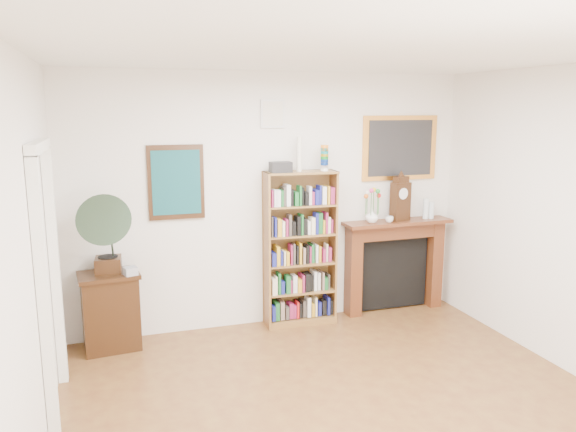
# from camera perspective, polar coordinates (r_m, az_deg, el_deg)

# --- Properties ---
(room) EXTENTS (4.51, 5.01, 2.81)m
(room) POSITION_cam_1_polar(r_m,az_deg,el_deg) (3.93, 8.69, -4.14)
(room) COLOR #5A311B
(room) RESTS_ON ground
(door_casing) EXTENTS (0.08, 1.02, 2.17)m
(door_casing) POSITION_cam_1_polar(r_m,az_deg,el_deg) (4.76, -23.23, -3.98)
(door_casing) COLOR white
(door_casing) RESTS_ON left_wall
(teal_poster) EXTENTS (0.58, 0.04, 0.78)m
(teal_poster) POSITION_cam_1_polar(r_m,az_deg,el_deg) (5.96, -11.30, 3.37)
(teal_poster) COLOR black
(teal_poster) RESTS_ON back_wall
(small_picture) EXTENTS (0.26, 0.04, 0.30)m
(small_picture) POSITION_cam_1_polar(r_m,az_deg,el_deg) (6.12, -1.58, 10.35)
(small_picture) COLOR white
(small_picture) RESTS_ON back_wall
(gilt_painting) EXTENTS (0.95, 0.04, 0.75)m
(gilt_painting) POSITION_cam_1_polar(r_m,az_deg,el_deg) (6.73, 11.30, 6.79)
(gilt_painting) COLOR gold
(gilt_painting) RESTS_ON back_wall
(bookshelf) EXTENTS (0.81, 0.32, 2.00)m
(bookshelf) POSITION_cam_1_polar(r_m,az_deg,el_deg) (6.24, 1.28, -2.46)
(bookshelf) COLOR brown
(bookshelf) RESTS_ON floor
(side_cabinet) EXTENTS (0.62, 0.48, 0.79)m
(side_cabinet) POSITION_cam_1_polar(r_m,az_deg,el_deg) (6.01, -17.57, -9.19)
(side_cabinet) COLOR black
(side_cabinet) RESTS_ON floor
(fireplace) EXTENTS (1.32, 0.33, 1.11)m
(fireplace) POSITION_cam_1_polar(r_m,az_deg,el_deg) (6.85, 10.72, -4.15)
(fireplace) COLOR #512712
(fireplace) RESTS_ON floor
(gramophone) EXTENTS (0.54, 0.66, 0.83)m
(gramophone) POSITION_cam_1_polar(r_m,az_deg,el_deg) (5.68, -18.01, -1.32)
(gramophone) COLOR black
(gramophone) RESTS_ON side_cabinet
(cd_stack) EXTENTS (0.15, 0.15, 0.08)m
(cd_stack) POSITION_cam_1_polar(r_m,az_deg,el_deg) (5.76, -15.73, -5.40)
(cd_stack) COLOR silver
(cd_stack) RESTS_ON side_cabinet
(mantel_clock) EXTENTS (0.25, 0.18, 0.52)m
(mantel_clock) POSITION_cam_1_polar(r_m,az_deg,el_deg) (6.67, 11.35, 1.67)
(mantel_clock) COLOR black
(mantel_clock) RESTS_ON fireplace
(flower_vase) EXTENTS (0.16, 0.16, 0.15)m
(flower_vase) POSITION_cam_1_polar(r_m,az_deg,el_deg) (6.51, 8.52, -0.01)
(flower_vase) COLOR white
(flower_vase) RESTS_ON fireplace
(teacup) EXTENTS (0.12, 0.12, 0.07)m
(teacup) POSITION_cam_1_polar(r_m,az_deg,el_deg) (6.57, 10.27, -0.33)
(teacup) COLOR silver
(teacup) RESTS_ON fireplace
(bottle_left) EXTENTS (0.07, 0.07, 0.24)m
(bottle_left) POSITION_cam_1_polar(r_m,az_deg,el_deg) (6.87, 13.83, 0.73)
(bottle_left) COLOR silver
(bottle_left) RESTS_ON fireplace
(bottle_right) EXTENTS (0.06, 0.06, 0.20)m
(bottle_right) POSITION_cam_1_polar(r_m,az_deg,el_deg) (6.89, 14.37, 0.57)
(bottle_right) COLOR silver
(bottle_right) RESTS_ON fireplace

